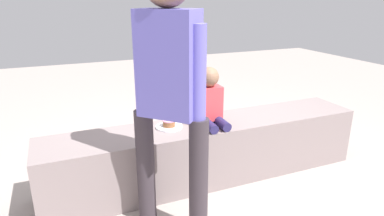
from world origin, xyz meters
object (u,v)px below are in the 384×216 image
at_px(child_seated, 210,100).
at_px(gift_bag, 160,135).
at_px(adult_standing, 169,82).
at_px(cake_plate, 169,125).
at_px(handbag_brown_canvas, 216,136).
at_px(water_bottle_near_gift, 269,134).
at_px(handbag_black_leather, 134,148).

distance_m(child_seated, gift_bag, 1.01).
xyz_separation_m(adult_standing, cake_plate, (0.18, 0.55, -0.51)).
xyz_separation_m(cake_plate, handbag_brown_canvas, (0.68, 0.49, -0.40)).
relative_size(gift_bag, water_bottle_near_gift, 1.39).
bearing_deg(handbag_brown_canvas, child_seated, -122.30).
bearing_deg(handbag_black_leather, child_seated, -50.29).
height_order(handbag_black_leather, handbag_brown_canvas, handbag_brown_canvas).
relative_size(adult_standing, water_bottle_near_gift, 7.62).
distance_m(water_bottle_near_gift, handbag_black_leather, 1.48).
bearing_deg(child_seated, water_bottle_near_gift, 24.92).
distance_m(adult_standing, handbag_black_leather, 1.45).
relative_size(adult_standing, handbag_black_leather, 5.31).
bearing_deg(gift_bag, water_bottle_near_gift, -17.01).
relative_size(cake_plate, handbag_black_leather, 0.69).
bearing_deg(child_seated, handbag_black_leather, 129.71).
bearing_deg(child_seated, gift_bag, 103.79).
bearing_deg(child_seated, cake_plate, 169.65).
bearing_deg(adult_standing, water_bottle_near_gift, 32.41).
bearing_deg(gift_bag, handbag_brown_canvas, -23.92).
relative_size(child_seated, cake_plate, 2.16).
height_order(water_bottle_near_gift, handbag_black_leather, handbag_black_leather).
distance_m(gift_bag, handbag_brown_canvas, 0.59).
xyz_separation_m(child_seated, cake_plate, (-0.34, 0.06, -0.19)).
bearing_deg(cake_plate, water_bottle_near_gift, 16.40).
bearing_deg(handbag_brown_canvas, water_bottle_near_gift, -10.32).
relative_size(gift_bag, handbag_brown_canvas, 0.89).
bearing_deg(handbag_black_leather, cake_plate, -72.10).
xyz_separation_m(handbag_black_leather, handbag_brown_canvas, (0.87, -0.08, 0.02)).
relative_size(handbag_black_leather, handbag_brown_canvas, 0.92).
xyz_separation_m(child_seated, gift_bag, (-0.19, 0.79, -0.59)).
distance_m(child_seated, handbag_brown_canvas, 0.88).
relative_size(child_seated, handbag_black_leather, 1.48).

